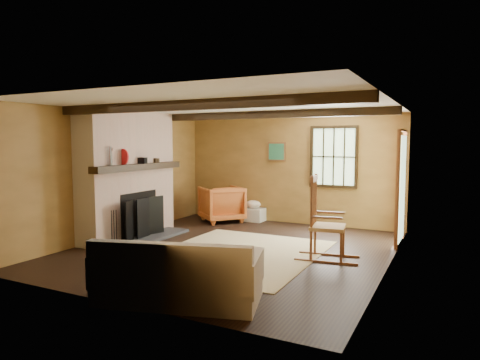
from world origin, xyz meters
The scene contains 10 objects.
ground centered at (0.00, 0.00, 0.00)m, with size 5.50×5.50×0.00m, color black.
room_envelope centered at (0.22, 0.26, 1.63)m, with size 5.02×5.52×2.44m.
fireplace centered at (-2.23, 0.00, 1.10)m, with size 1.02×2.30×2.40m.
rug centered at (0.20, -0.20, 0.00)m, with size 2.50×3.00×0.01m, color #D4B98D.
rocking_chair centered at (1.54, 0.12, 0.55)m, with size 1.01×0.63×1.31m.
sofa centered at (0.56, -2.40, 0.27)m, with size 2.01×1.30×0.75m.
firewood_pile centered at (-1.90, 2.60, 0.12)m, with size 0.67×0.12×0.24m.
laundry_basket centered at (-0.80, 2.55, 0.15)m, with size 0.50×0.38×0.30m, color silver.
basket_pillow centered at (-0.80, 2.55, 0.39)m, with size 0.36×0.29×0.18m, color silver.
armchair centered at (-1.42, 2.17, 0.41)m, with size 0.87×0.90×0.82m, color #BF6026.
Camera 1 is at (3.30, -6.29, 1.81)m, focal length 32.00 mm.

